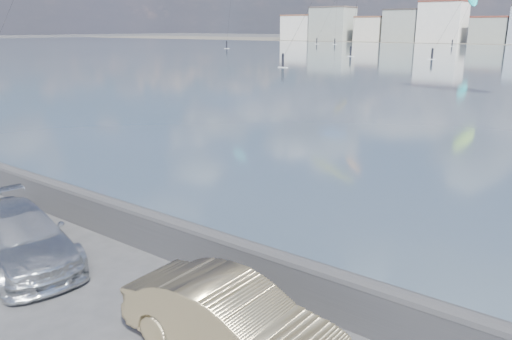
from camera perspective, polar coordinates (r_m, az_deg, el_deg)
The scene contains 4 objects.
ground at distance 10.63m, azimuth -18.24°, elevation -15.44°, with size 700.00×700.00×0.00m, color #333335.
seawall at distance 11.87m, azimuth -7.73°, elevation -8.12°, with size 400.00×0.36×1.08m.
car_silver at distance 13.07m, azimuth -25.50°, elevation -6.90°, with size 1.86×4.58×1.33m, color silver.
car_champagne at distance 8.76m, azimuth -2.91°, elevation -16.78°, with size 1.40×4.02×1.33m, color tan.
Camera 1 is at (7.72, -4.92, 5.40)m, focal length 35.00 mm.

